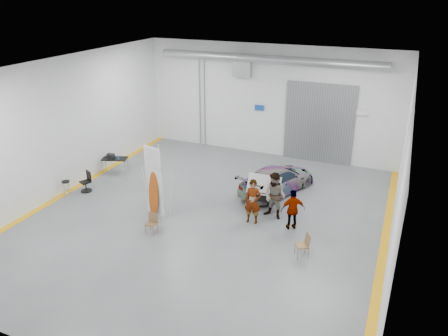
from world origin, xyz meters
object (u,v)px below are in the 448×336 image
at_px(person_a, 253,202).
at_px(surfboard_display, 155,188).
at_px(shop_stool, 67,188).
at_px(person_b, 275,196).
at_px(office_chair, 86,183).
at_px(folding_chair_near, 152,227).
at_px(person_c, 293,210).
at_px(folding_chair_far, 302,250).
at_px(sedan_car, 277,179).
at_px(work_table, 114,158).

bearing_deg(person_a, surfboard_display, -168.59).
bearing_deg(shop_stool, person_b, 10.49).
distance_m(person_b, office_chair, 8.73).
xyz_separation_m(person_a, folding_chair_near, (-3.25, -2.30, -0.67)).
relative_size(person_a, person_c, 1.12).
bearing_deg(folding_chair_far, folding_chair_near, -112.81).
xyz_separation_m(sedan_car, surfboard_display, (-3.85, -4.19, 0.69)).
bearing_deg(office_chair, sedan_car, 47.20).
xyz_separation_m(person_c, folding_chair_far, (0.80, -1.73, -0.54)).
height_order(folding_chair_near, office_chair, office_chair).
xyz_separation_m(folding_chair_near, office_chair, (-4.73, 2.05, 0.17)).
relative_size(person_c, office_chair, 1.74).
bearing_deg(work_table, surfboard_display, -35.85).
bearing_deg(office_chair, shop_stool, -98.52).
height_order(sedan_car, person_a, person_a).
distance_m(person_a, office_chair, 7.99).
height_order(person_a, surfboard_display, surfboard_display).
relative_size(sedan_car, person_a, 2.28).
xyz_separation_m(sedan_car, person_a, (-0.09, -3.09, 0.31)).
height_order(person_b, shop_stool, person_b).
distance_m(folding_chair_near, folding_chair_far, 5.66).
height_order(folding_chair_near, work_table, work_table).
height_order(work_table, office_chair, work_table).
distance_m(person_c, office_chair, 9.57).
height_order(sedan_car, folding_chair_near, sedan_car).
distance_m(surfboard_display, folding_chair_far, 6.23).
xyz_separation_m(person_a, person_c, (1.58, 0.13, -0.10)).
distance_m(surfboard_display, folding_chair_near, 1.68).
relative_size(folding_chair_near, folding_chair_far, 0.89).
relative_size(folding_chair_far, shop_stool, 1.26).
distance_m(shop_stool, work_table, 3.09).
relative_size(sedan_car, folding_chair_far, 4.65).
distance_m(person_b, folding_chair_near, 5.00).
bearing_deg(work_table, office_chair, -86.81).
bearing_deg(person_b, work_table, -176.11).
distance_m(surfboard_display, work_table, 5.39).
bearing_deg(shop_stool, office_chair, 56.75).
bearing_deg(sedan_car, surfboard_display, 68.68).
relative_size(shop_stool, work_table, 0.52).
bearing_deg(office_chair, folding_chair_near, 1.25).
distance_m(folding_chair_near, office_chair, 5.16).
relative_size(folding_chair_near, office_chair, 0.84).
relative_size(sedan_car, person_c, 2.54).
xyz_separation_m(person_a, person_b, (0.69, 0.70, 0.06)).
bearing_deg(shop_stool, person_a, 6.71).
bearing_deg(person_b, office_chair, -161.18).
bearing_deg(shop_stool, work_table, 83.14).
relative_size(folding_chair_near, work_table, 0.58).
bearing_deg(person_a, person_c, 0.07).
bearing_deg(work_table, folding_chair_far, -19.19).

